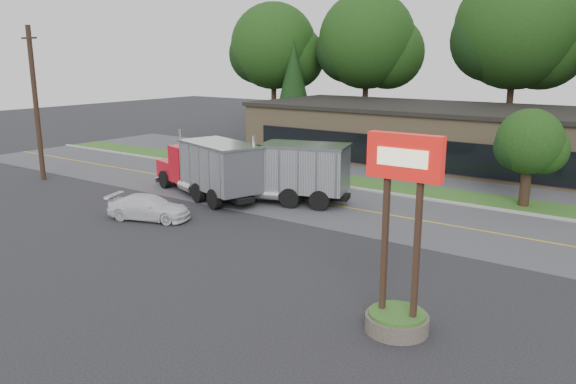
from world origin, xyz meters
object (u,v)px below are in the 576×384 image
(rally_car, at_px, (149,207))
(utility_pole, at_px, (36,103))
(dump_truck_red, at_px, (210,167))
(dump_truck_blue, at_px, (286,171))
(bilo_sign, at_px, (399,267))

(rally_car, bearing_deg, utility_pole, 60.55)
(dump_truck_red, height_order, rally_car, dump_truck_red)
(dump_truck_red, height_order, dump_truck_blue, same)
(dump_truck_red, bearing_deg, utility_pole, 30.88)
(bilo_sign, relative_size, rally_car, 1.40)
(dump_truck_red, distance_m, dump_truck_blue, 4.57)
(dump_truck_red, distance_m, rally_car, 5.35)
(bilo_sign, relative_size, dump_truck_blue, 0.71)
(bilo_sign, bearing_deg, dump_truck_blue, 137.99)
(bilo_sign, distance_m, rally_car, 15.83)
(bilo_sign, bearing_deg, utility_pole, 168.11)
(utility_pole, distance_m, bilo_sign, 29.29)
(utility_pole, bearing_deg, rally_car, -9.69)
(dump_truck_blue, bearing_deg, rally_car, 44.60)
(utility_pole, bearing_deg, dump_truck_blue, 15.07)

